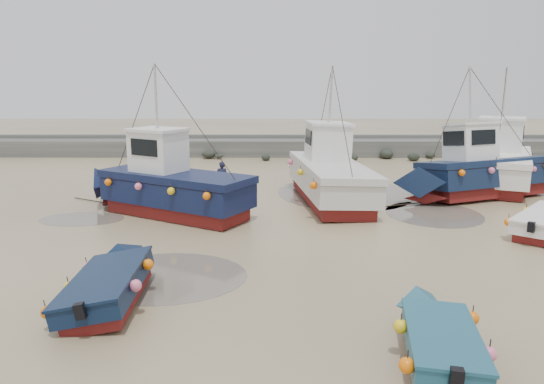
{
  "coord_description": "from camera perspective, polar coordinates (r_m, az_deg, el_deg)",
  "views": [
    {
      "loc": [
        -0.38,
        -17.5,
        5.64
      ],
      "look_at": [
        -0.44,
        2.36,
        1.4
      ],
      "focal_mm": 35.0,
      "sensor_mm": 36.0,
      "label": 1
    }
  ],
  "objects": [
    {
      "name": "puddle_a",
      "position": [
        15.97,
        -11.51,
        -8.87
      ],
      "size": [
        4.86,
        4.86,
        0.01
      ],
      "primitive_type": "cylinder",
      "color": "#635A50",
      "rests_on": "ground"
    },
    {
      "name": "dinghy_1",
      "position": [
        14.56,
        -16.62,
        -8.96
      ],
      "size": [
        2.24,
        6.14,
        1.43
      ],
      "rotation": [
        0.0,
        0.0,
        0.03
      ],
      "color": "maroon",
      "rests_on": "ground"
    },
    {
      "name": "cabin_boat_2",
      "position": [
        27.22,
        21.24,
        2.17
      ],
      "size": [
        9.45,
        5.2,
        6.22
      ],
      "rotation": [
        0.0,
        0.0,
        1.96
      ],
      "color": "maroon",
      "rests_on": "ground"
    },
    {
      "name": "puddle_b",
      "position": [
        23.69,
        17.0,
        -2.25
      ],
      "size": [
        4.04,
        4.04,
        0.01
      ],
      "primitive_type": "cylinder",
      "color": "#635A50",
      "rests_on": "ground"
    },
    {
      "name": "cabin_boat_1",
      "position": [
        25.21,
        5.94,
        2.09
      ],
      "size": [
        3.8,
        11.19,
        6.22
      ],
      "rotation": [
        0.0,
        0.0,
        0.12
      ],
      "color": "maroon",
      "rests_on": "ground"
    },
    {
      "name": "person",
      "position": [
        26.35,
        -5.37,
        -0.36
      ],
      "size": [
        0.65,
        0.45,
        1.7
      ],
      "primitive_type": "imported",
      "rotation": [
        0.0,
        0.0,
        3.22
      ],
      "color": "#181A33",
      "rests_on": "ground"
    },
    {
      "name": "seawall",
      "position": [
        39.81,
        0.78,
        4.82
      ],
      "size": [
        60.0,
        4.92,
        1.5
      ],
      "color": "#5F5F5A",
      "rests_on": "ground"
    },
    {
      "name": "ground",
      "position": [
        18.39,
        1.34,
        -5.81
      ],
      "size": [
        120.0,
        120.0,
        0.0
      ],
      "primitive_type": "plane",
      "color": "tan",
      "rests_on": "ground"
    },
    {
      "name": "dinghy_2",
      "position": [
        11.62,
        17.47,
        -14.44
      ],
      "size": [
        2.2,
        5.15,
        1.43
      ],
      "rotation": [
        0.0,
        0.0,
        -0.16
      ],
      "color": "maroon",
      "rests_on": "ground"
    },
    {
      "name": "puddle_c",
      "position": [
        23.19,
        -19.78,
        -2.74
      ],
      "size": [
        3.47,
        3.47,
        0.01
      ],
      "primitive_type": "cylinder",
      "color": "#635A50",
      "rests_on": "ground"
    },
    {
      "name": "cabin_boat_0",
      "position": [
        22.72,
        -11.47,
        0.93
      ],
      "size": [
        8.99,
        6.01,
        6.22
      ],
      "rotation": [
        0.0,
        0.0,
        1.03
      ],
      "color": "maroon",
      "rests_on": "ground"
    },
    {
      "name": "cabin_boat_3",
      "position": [
        30.91,
        23.17,
        3.05
      ],
      "size": [
        6.33,
        10.2,
        6.22
      ],
      "rotation": [
        0.0,
        0.0,
        -0.43
      ],
      "color": "maroon",
      "rests_on": "ground"
    },
    {
      "name": "puddle_d",
      "position": [
        27.09,
        7.81,
        -0.07
      ],
      "size": [
        6.77,
        6.77,
        0.01
      ],
      "primitive_type": "cylinder",
      "color": "#635A50",
      "rests_on": "ground"
    }
  ]
}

